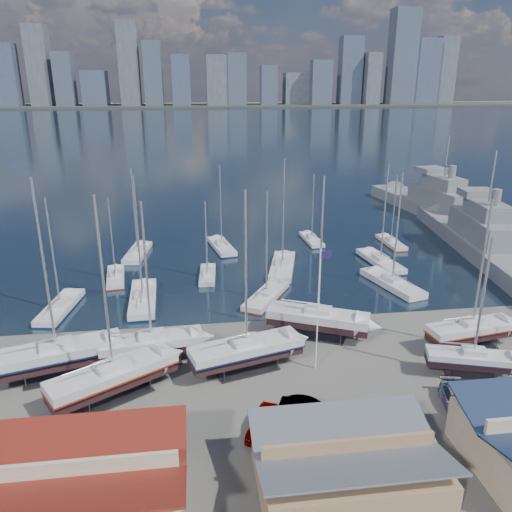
{
  "coord_description": "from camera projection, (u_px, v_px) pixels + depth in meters",
  "views": [
    {
      "loc": [
        -9.65,
        -51.98,
        26.27
      ],
      "look_at": [
        -1.69,
        8.0,
        5.24
      ],
      "focal_mm": 35.0,
      "sensor_mm": 36.0,
      "label": 1
    }
  ],
  "objects": [
    {
      "name": "car_a",
      "position": [
        263.0,
        423.0,
        39.48
      ],
      "size": [
        3.66,
        5.09,
        1.61
      ],
      "primitive_type": "imported",
      "rotation": [
        0.0,
        0.0,
        -0.42
      ],
      "color": "gray",
      "rests_on": "ground"
    },
    {
      "name": "sailboat_moored_9",
      "position": [
        392.0,
        285.0,
        67.84
      ],
      "size": [
        5.81,
        11.26,
        16.38
      ],
      "rotation": [
        0.0,
        0.0,
        1.84
      ],
      "color": "black",
      "rests_on": "water"
    },
    {
      "name": "shed_grey",
      "position": [
        348.0,
        463.0,
        33.44
      ],
      "size": [
        12.6,
        8.4,
        4.17
      ],
      "color": "#8C6B4C",
      "rests_on": "ground"
    },
    {
      "name": "sailboat_cradle_0",
      "position": [
        57.0,
        355.0,
        46.61
      ],
      "size": [
        12.3,
        6.47,
        18.91
      ],
      "rotation": [
        0.0,
        0.0,
        0.28
      ],
      "color": "#2D2D33",
      "rests_on": "ground"
    },
    {
      "name": "sailboat_moored_1",
      "position": [
        116.0,
        278.0,
        70.29
      ],
      "size": [
        3.25,
        8.52,
        12.43
      ],
      "rotation": [
        0.0,
        0.0,
        1.68
      ],
      "color": "black",
      "rests_on": "water"
    },
    {
      "name": "sailboat_moored_3",
      "position": [
        143.0,
        301.0,
        62.85
      ],
      "size": [
        3.63,
        11.43,
        16.91
      ],
      "rotation": [
        0.0,
        0.0,
        1.61
      ],
      "color": "black",
      "rests_on": "water"
    },
    {
      "name": "sailboat_moored_2",
      "position": [
        138.0,
        254.0,
        80.09
      ],
      "size": [
        4.06,
        10.04,
        14.73
      ],
      "rotation": [
        0.0,
        0.0,
        1.43
      ],
      "color": "black",
      "rests_on": "water"
    },
    {
      "name": "sailboat_cradle_1",
      "position": [
        114.0,
        376.0,
        43.37
      ],
      "size": [
        11.33,
        8.67,
        18.18
      ],
      "rotation": [
        0.0,
        0.0,
        0.55
      ],
      "color": "#2D2D33",
      "rests_on": "ground"
    },
    {
      "name": "water",
      "position": [
        202.0,
        124.0,
        339.44
      ],
      "size": [
        1400.0,
        600.0,
        0.4
      ],
      "primitive_type": "cube",
      "color": "#172237",
      "rests_on": "ground"
    },
    {
      "name": "skyline",
      "position": [
        187.0,
        71.0,
        563.19
      ],
      "size": [
        639.14,
        43.8,
        107.69
      ],
      "color": "#475166",
      "rests_on": "far_shore"
    },
    {
      "name": "sailboat_moored_7",
      "position": [
        282.0,
        268.0,
        73.91
      ],
      "size": [
        5.94,
        11.82,
        17.18
      ],
      "rotation": [
        0.0,
        0.0,
        1.32
      ],
      "color": "black",
      "rests_on": "water"
    },
    {
      "name": "sailboat_cradle_4",
      "position": [
        318.0,
        318.0,
        53.99
      ],
      "size": [
        11.14,
        7.38,
        17.63
      ],
      "rotation": [
        0.0,
        0.0,
        -0.44
      ],
      "color": "#2D2D33",
      "rests_on": "ground"
    },
    {
      "name": "flagpole",
      "position": [
        319.0,
        302.0,
        46.22
      ],
      "size": [
        1.08,
        0.12,
        12.28
      ],
      "color": "white",
      "rests_on": "ground"
    },
    {
      "name": "sailboat_moored_8",
      "position": [
        312.0,
        240.0,
        86.96
      ],
      "size": [
        2.77,
        8.48,
        12.51
      ],
      "rotation": [
        0.0,
        0.0,
        1.62
      ],
      "color": "black",
      "rests_on": "water"
    },
    {
      "name": "sailboat_moored_4",
      "position": [
        208.0,
        275.0,
        71.06
      ],
      "size": [
        2.7,
        7.87,
        11.68
      ],
      "rotation": [
        0.0,
        0.0,
        1.5
      ],
      "color": "black",
      "rests_on": "water"
    },
    {
      "name": "naval_ship_west",
      "position": [
        440.0,
        210.0,
        102.47
      ],
      "size": [
        13.18,
        46.67,
        18.15
      ],
      "rotation": [
        0.0,
        0.0,
        1.7
      ],
      "color": "slate",
      "rests_on": "water"
    },
    {
      "name": "sailboat_moored_6",
      "position": [
        266.0,
        297.0,
        63.84
      ],
      "size": [
        7.44,
        9.84,
        14.7
      ],
      "rotation": [
        0.0,
        0.0,
        1.03
      ],
      "color": "black",
      "rests_on": "water"
    },
    {
      "name": "shed_red",
      "position": [
        69.0,
        488.0,
        31.15
      ],
      "size": [
        14.7,
        9.45,
        4.51
      ],
      "color": "#BFB293",
      "rests_on": "ground"
    },
    {
      "name": "car_c",
      "position": [
        323.0,
        427.0,
        39.17
      ],
      "size": [
        3.39,
        5.29,
        1.36
      ],
      "primitive_type": "imported",
      "rotation": [
        0.0,
        0.0,
        -0.25
      ],
      "color": "gray",
      "rests_on": "ground"
    },
    {
      "name": "sailboat_moored_10",
      "position": [
        380.0,
        263.0,
        76.17
      ],
      "size": [
        4.41,
        11.03,
        16.04
      ],
      "rotation": [
        0.0,
        0.0,
        1.7
      ],
      "color": "black",
      "rests_on": "water"
    },
    {
      "name": "car_b",
      "position": [
        308.0,
        410.0,
        41.07
      ],
      "size": [
        5.15,
        3.47,
        1.6
      ],
      "primitive_type": "imported",
      "rotation": [
        0.0,
        0.0,
        1.17
      ],
      "color": "gray",
      "rests_on": "ground"
    },
    {
      "name": "sailboat_cradle_5",
      "position": [
        473.0,
        359.0,
        46.45
      ],
      "size": [
        8.7,
        4.79,
        13.73
      ],
      "rotation": [
        0.0,
        0.0,
        -0.31
      ],
      "color": "#2D2D33",
      "rests_on": "ground"
    },
    {
      "name": "sailboat_cradle_2",
      "position": [
        152.0,
        343.0,
        48.91
      ],
      "size": [
        10.33,
        4.27,
        16.34
      ],
      "rotation": [
        0.0,
        0.0,
        0.15
      ],
      "color": "#2D2D33",
      "rests_on": "ground"
    },
    {
      "name": "sailboat_cradle_3",
      "position": [
        246.0,
        350.0,
        47.56
      ],
      "size": [
        11.44,
        6.03,
        17.67
      ],
      "rotation": [
        0.0,
        0.0,
        0.28
      ],
      "color": "#2D2D33",
      "rests_on": "ground"
    },
    {
      "name": "naval_ship_east",
      "position": [
        482.0,
        243.0,
        80.96
      ],
      "size": [
        13.23,
        45.92,
        18.08
      ],
      "rotation": [
        0.0,
        0.0,
        1.44
      ],
      "color": "slate",
      "rests_on": "water"
    },
    {
      "name": "sailboat_moored_11",
      "position": [
        391.0,
        243.0,
        85.47
      ],
      "size": [
        2.66,
        8.46,
        12.52
      ],
      "rotation": [
        0.0,
        0.0,
        1.61
      ],
      "color": "black",
      "rests_on": "water"
    },
    {
      "name": "sailboat_moored_0",
      "position": [
        61.0,
        309.0,
        60.65
      ],
      "size": [
        4.24,
        10.15,
        14.71
      ],
      "rotation": [
        0.0,
        0.0,
        1.42
      ],
      "color": "black",
      "rests_on": "water"
    },
    {
      "name": "sailboat_moored_5",
      "position": [
        222.0,
        248.0,
        83.15
      ],
      "size": [
        4.55,
        10.16,
        14.68
      ],
      "rotation": [
        0.0,
        0.0,
        1.76
      ],
      "color": "black",
      "rests_on": "water"
    },
    {
      "name": "ground",
      "position": [
        297.0,
        365.0,
        49.13
      ],
      "size": [
        1400.0,
        1400.0,
        0.0
      ],
      "primitive_type": "plane",
      "color": "#605E59",
      "rests_on": "ground"
    },
    {
      "name": "car_d",
      "position": [
        458.0,
        401.0,
        42.21
      ],
      "size": [
        3.38,
        5.83,
        1.59
      ],
      "primitive_type": "imported",
      "rotation": [
        0.0,
        0.0,
        -0.22
      ],
      "color": "gray",
      "rests_on": "ground"
    },
    {
      "name": "far_shore",
      "position": [
        195.0,
        106.0,
        582.48
      ],
      "size": [
        1400.0,
        80.0,
        2.2
      ],
      "primitive_type": "cube",
      "color": "#2D332D",
      "rests_on": "ground"
    },
    {
      "name": "sailboat_cradle_6",
      "position": [
        472.0,
        330.0,
        51.72
      ],
      "size": [
        10.09,
        4.25,
        15.82
      ],
      "rotation": [
        0.0,
        0.0,
        0.16
      ],
      "color": "#2D2D33",
      "rests_on": "ground"
    }
  ]
}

